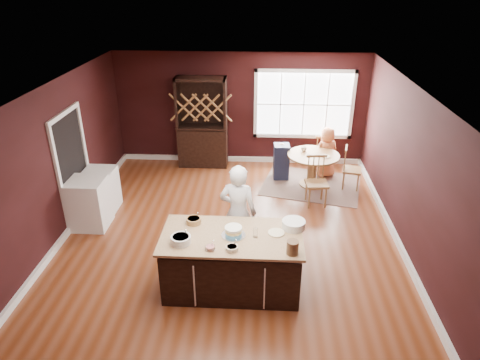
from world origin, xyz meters
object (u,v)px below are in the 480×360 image
(baker, at_px, (238,213))
(dryer, at_px, (101,190))
(chair_south, at_px, (317,181))
(chair_north, at_px, (321,152))
(high_chair, at_px, (281,161))
(kitchen_island, at_px, (232,263))
(washer, at_px, (89,203))
(chair_east, at_px, (352,168))
(layer_cake, at_px, (233,231))
(toddler, at_px, (279,145))
(dining_table, at_px, (313,163))
(hutch, at_px, (202,123))
(seated_woman, at_px, (326,152))

(baker, height_order, dryer, baker)
(chair_south, relative_size, dryer, 1.21)
(chair_north, xyz_separation_m, high_chair, (-0.95, -0.50, -0.04))
(kitchen_island, height_order, baker, baker)
(chair_south, relative_size, washer, 1.11)
(chair_east, bearing_deg, layer_cake, 158.22)
(baker, height_order, layer_cake, baker)
(chair_south, xyz_separation_m, toddler, (-0.75, 1.22, 0.29))
(layer_cake, height_order, toddler, layer_cake)
(chair_east, distance_m, chair_south, 1.16)
(chair_east, distance_m, toddler, 1.69)
(chair_south, xyz_separation_m, dryer, (-4.30, -0.42, -0.09))
(dining_table, height_order, washer, washer)
(chair_north, relative_size, dryer, 1.10)
(toddler, bearing_deg, chair_south, -58.37)
(layer_cake, relative_size, hutch, 0.16)
(chair_east, distance_m, dryer, 5.29)
(high_chair, bearing_deg, chair_north, 24.29)
(high_chair, bearing_deg, baker, -107.97)
(dining_table, distance_m, chair_east, 0.86)
(baker, height_order, chair_east, baker)
(layer_cake, distance_m, hutch, 4.66)
(baker, xyz_separation_m, hutch, (-1.08, 3.74, 0.25))
(layer_cake, bearing_deg, kitchen_island, -171.00)
(dining_table, relative_size, toddler, 4.36)
(layer_cake, distance_m, dryer, 3.63)
(dining_table, bearing_deg, chair_east, -5.18)
(chair_south, bearing_deg, hutch, 137.95)
(layer_cake, bearing_deg, seated_woman, 65.27)
(hutch, bearing_deg, chair_north, -3.43)
(toddler, bearing_deg, dryer, -155.29)
(kitchen_island, relative_size, dining_table, 1.81)
(seated_woman, relative_size, high_chair, 1.38)
(layer_cake, height_order, high_chair, layer_cake)
(baker, bearing_deg, high_chair, -94.99)
(chair_east, bearing_deg, chair_south, 145.40)
(high_chair, relative_size, toddler, 3.30)
(baker, distance_m, hutch, 3.90)
(layer_cake, bearing_deg, chair_east, 55.62)
(dining_table, bearing_deg, baker, -118.58)
(chair_south, xyz_separation_m, chair_north, (0.28, 1.71, -0.05))
(chair_north, bearing_deg, washer, 25.97)
(kitchen_island, bearing_deg, dining_table, 66.52)
(seated_woman, bearing_deg, dryer, -1.44)
(seated_woman, xyz_separation_m, dryer, (-4.66, -1.81, -0.16))
(dining_table, relative_size, baker, 0.68)
(layer_cake, height_order, washer, layer_cake)
(chair_north, height_order, washer, chair_north)
(seated_woman, bearing_deg, kitchen_island, 42.33)
(layer_cake, height_order, chair_south, layer_cake)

